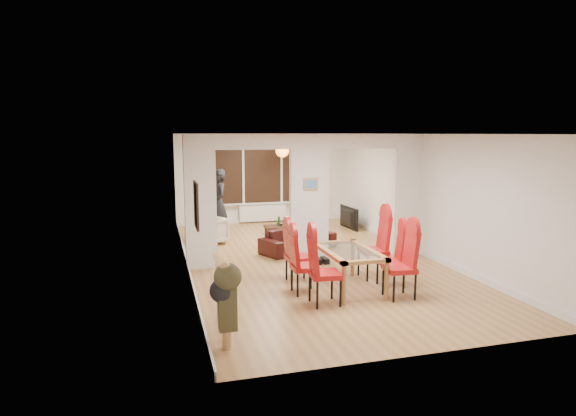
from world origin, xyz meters
name	(u,v)px	position (x,y,z in m)	size (l,w,h in m)	color
floor	(309,260)	(0.00, 0.00, 0.00)	(5.00, 9.00, 0.01)	#A77743
room_walls	(309,198)	(0.00, 0.00, 1.30)	(5.00, 9.00, 2.60)	silver
divider_wall	(309,198)	(0.00, 0.00, 1.30)	(5.00, 0.18, 2.60)	white
bay_window_blinds	(262,172)	(0.00, 4.44, 1.50)	(3.00, 0.08, 1.80)	black
radiator	(263,212)	(0.00, 4.40, 0.30)	(1.40, 0.08, 0.50)	white
pendant_light	(282,151)	(0.30, 3.30, 2.15)	(0.36, 0.36, 0.36)	orange
stair_newel	(221,292)	(-2.25, -3.20, 0.55)	(0.40, 1.20, 1.10)	tan
wall_poster	(196,205)	(-2.47, -2.40, 1.60)	(0.04, 0.52, 0.67)	gray
pillar_photo	(311,184)	(0.00, -0.10, 1.60)	(0.30, 0.03, 0.25)	#4C8CD8
dining_table	(349,270)	(0.06, -1.99, 0.34)	(0.82, 1.46, 0.68)	#A2713B
dining_chair_la	(325,269)	(-0.56, -2.56, 0.56)	(0.45, 0.45, 1.13)	#AB1212
dining_chair_lb	(305,262)	(-0.71, -1.96, 0.52)	(0.41, 0.41, 1.04)	#AB1212
dining_chair_lc	(298,253)	(-0.64, -1.36, 0.52)	(0.41, 0.41, 1.03)	#AB1212
dining_chair_ra	(400,263)	(0.68, -2.59, 0.57)	(0.45, 0.45, 1.13)	#AB1212
dining_chair_rb	(391,257)	(0.82, -2.04, 0.52)	(0.41, 0.41, 1.03)	#AB1212
dining_chair_rc	(373,246)	(0.75, -1.49, 0.59)	(0.47, 0.47, 1.18)	#AB1212
sofa	(298,240)	(0.01, 0.80, 0.26)	(1.76, 0.69, 0.51)	black
armchair	(209,231)	(-1.83, 2.04, 0.32)	(0.70, 0.68, 0.64)	beige
person	(219,205)	(-1.55, 2.44, 0.88)	(0.42, 0.64, 1.75)	black
television	(345,218)	(2.00, 2.91, 0.30)	(0.14, 1.05, 0.61)	black
coffee_table	(285,230)	(0.19, 2.58, 0.12)	(1.05, 0.53, 0.24)	black
bottle	(279,221)	(0.02, 2.57, 0.37)	(0.06, 0.06, 0.26)	#143F19
bowl	(281,224)	(0.08, 2.65, 0.27)	(0.22, 0.22, 0.05)	black
shoes	(321,261)	(0.17, -0.31, 0.05)	(0.26, 0.29, 0.11)	black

